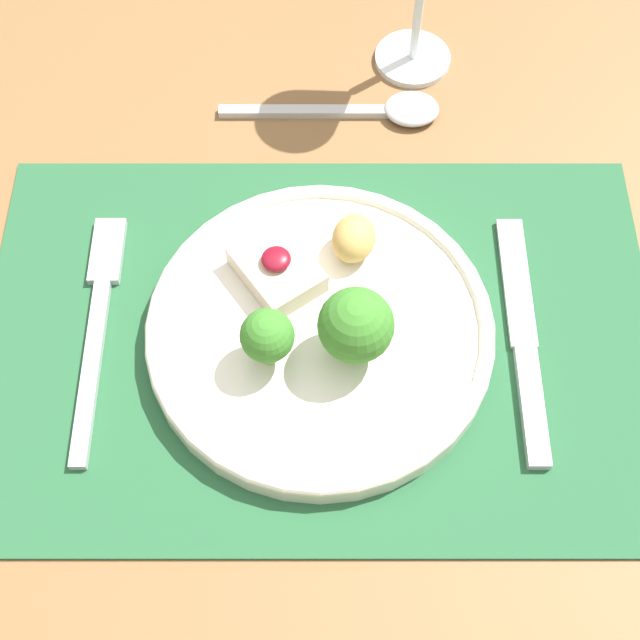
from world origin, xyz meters
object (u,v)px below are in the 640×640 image
fork (100,315)px  dinner_plate (321,322)px  knife (526,353)px  spoon (383,110)px

fork → dinner_plate: bearing=-2.9°
fork → knife: (0.31, -0.03, -0.00)m
dinner_plate → spoon: dinner_plate is taller
dinner_plate → fork: size_ratio=1.24×
dinner_plate → fork: (-0.16, 0.01, -0.01)m
dinner_plate → spoon: bearing=76.3°
knife → spoon: spoon is taller
fork → spoon: spoon is taller
dinner_plate → spoon: (0.05, 0.21, -0.01)m
spoon → knife: bearing=-70.2°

